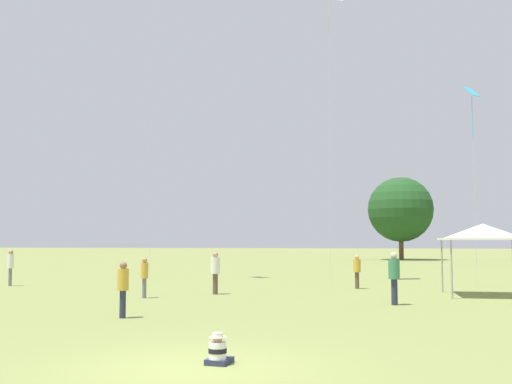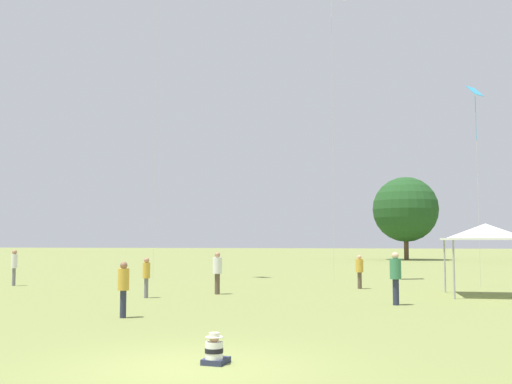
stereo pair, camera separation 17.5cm
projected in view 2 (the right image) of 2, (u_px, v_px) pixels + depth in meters
ground_plane at (188, 368)px, 10.26m from camera, size 300.00×300.00×0.00m
seated_toddler at (215, 351)px, 10.62m from camera, size 0.47×0.55×0.57m
person_standing_0 at (146, 274)px, 22.80m from camera, size 0.40×0.40×1.53m
person_standing_1 at (396, 274)px, 20.31m from camera, size 0.41×0.41×1.79m
person_standing_2 at (123, 284)px, 16.99m from camera, size 0.37×0.37×1.58m
person_standing_3 at (14, 264)px, 28.85m from camera, size 0.30×0.30×1.73m
person_standing_5 at (217, 269)px, 24.36m from camera, size 0.38×0.38×1.71m
person_standing_6 at (360, 269)px, 27.08m from camera, size 0.49×0.49×1.52m
canopy_tent at (486, 232)px, 23.65m from camera, size 3.23×3.23×2.85m
kite_0 at (475, 102)px, 28.83m from camera, size 0.88×0.89×9.63m
distant_tree_0 at (406, 209)px, 66.61m from camera, size 7.23×7.23×9.22m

